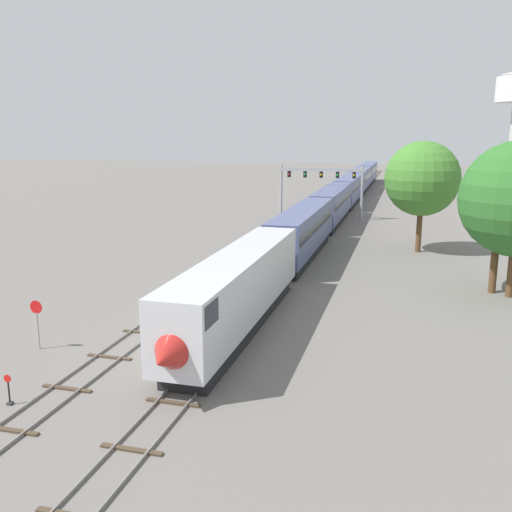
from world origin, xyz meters
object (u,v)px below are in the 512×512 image
stop_sign (37,318)px  passenger_train (342,196)px  trackside_tree_left (500,200)px  signal_gantry (321,180)px  switch_stand (9,394)px  trackside_tree_right (422,179)px

stop_sign → passenger_train: bearing=80.6°
stop_sign → trackside_tree_left: (26.40, 19.19, 5.30)m
signal_gantry → switch_stand: (-4.85, -59.47, -5.07)m
stop_sign → trackside_tree_right: 39.87m
switch_stand → signal_gantry: bearing=85.3°
passenger_train → trackside_tree_left: bearing=-68.3°
switch_stand → stop_sign: bearing=115.3°
trackside_tree_left → trackside_tree_right: (-5.36, 14.21, 0.33)m
passenger_train → switch_stand: bearing=-96.1°
passenger_train → trackside_tree_left: trackside_tree_left is taller
stop_sign → trackside_tree_left: 33.06m
trackside_tree_left → trackside_tree_right: bearing=110.7°
stop_sign → trackside_tree_right: size_ratio=0.26×
trackside_tree_right → signal_gantry: bearing=123.7°
signal_gantry → switch_stand: bearing=-94.7°
passenger_train → trackside_tree_right: 29.64m
passenger_train → stop_sign: bearing=-99.4°
passenger_train → signal_gantry: signal_gantry is taller
trackside_tree_right → stop_sign: bearing=-122.2°
switch_stand → trackside_tree_right: size_ratio=0.13×
switch_stand → stop_sign: stop_sign is taller
passenger_train → trackside_tree_right: trackside_tree_right is taller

